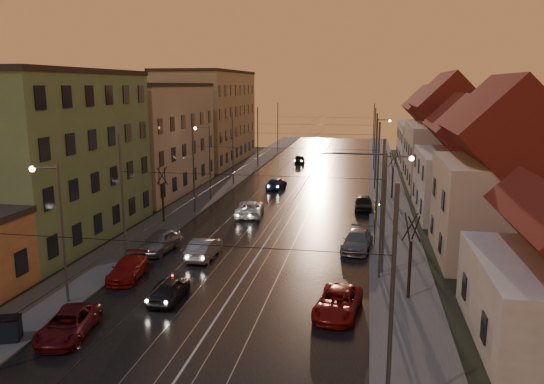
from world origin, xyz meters
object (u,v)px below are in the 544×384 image
Objects in this scene: driving_car_3 at (276,184)px; parked_left_2 at (128,269)px; street_lamp_0 at (57,220)px; parked_right_0 at (338,303)px; driving_car_2 at (250,209)px; parked_right_1 at (357,241)px; dumpster at (7,330)px; traffic_light_mast at (371,183)px; driving_car_1 at (204,248)px; street_lamp_3 at (379,143)px; driving_car_0 at (169,289)px; driving_car_4 at (300,159)px; parked_left_1 at (68,324)px; parked_right_2 at (363,203)px; parked_left_3 at (159,241)px; street_lamp_1 at (390,202)px; street_lamp_2 at (207,155)px.

driving_car_3 is 31.38m from parked_left_2.
parked_right_0 is at bearing 5.01° from street_lamp_0.
driving_car_2 is 1.18× the size of driving_car_3.
parked_right_1 is 24.12m from dumpster.
traffic_light_mast reaches higher than driving_car_1.
street_lamp_3 is at bearing -108.80° from driving_car_1.
driving_car_0 is at bearing 94.74° from driving_car_3.
driving_car_0 is 0.82× the size of parked_right_0.
driving_car_0 is at bearing 81.55° from driving_car_4.
parked_right_2 is (14.04, 29.71, 0.09)m from parked_left_1.
street_lamp_3 is 2.05× the size of driving_car_0.
street_lamp_3 reaches higher than parked_left_3.
driving_car_2 is at bearing 121.68° from parked_right_0.
parked_right_1 reaches higher than driving_car_0.
street_lamp_1 is 8.36m from parked_right_0.
parked_right_0 is 16.58m from dumpster.
street_lamp_0 is at bearing 68.36° from driving_car_2.
driving_car_1 is 26.32m from driving_car_3.
driving_car_4 is at bearing 83.75° from street_lamp_0.
parked_right_0 is (9.69, -0.21, -0.01)m from driving_car_0.
parked_left_3 is at bearing 85.51° from parked_left_1.
driving_car_2 is (5.98, -6.14, -4.16)m from street_lamp_2.
driving_car_0 reaches higher than parked_left_1.
parked_left_1 is 21.60m from parked_right_1.
dumpster reaches higher than parked_left_1.
street_lamp_0 is 1.00× the size of street_lamp_3.
street_lamp_1 reaches higher than driving_car_4.
parked_left_1 is 8.07m from parked_left_2.
street_lamp_2 is 33.06m from dumpster.
parked_left_2 is (-16.35, -39.55, -4.25)m from street_lamp_3.
parked_right_1 is at bearing 119.55° from driving_car_3.
street_lamp_1 is 1.00× the size of street_lamp_3.
driving_car_3 is (-12.07, 27.54, -4.25)m from street_lamp_1.
driving_car_0 is at bearing -113.74° from parked_right_2.
parked_right_0 is (9.98, -7.88, -0.06)m from driving_car_1.
driving_car_3 is 0.92× the size of parked_right_1.
driving_car_0 is 0.75× the size of driving_car_2.
driving_car_0 is 8.55m from dumpster.
parked_left_3 reaches higher than driving_car_3.
street_lamp_0 is 1.53× the size of driving_car_2.
dumpster is (-15.40, -6.15, 0.04)m from parked_right_0.
traffic_light_mast is at bearing -86.72° from parked_right_2.
parked_right_0 is (9.18, -55.61, -0.03)m from driving_car_4.
parked_right_2 is at bearing 57.02° from parked_left_1.
street_lamp_2 is at bearing 90.00° from street_lamp_0.
driving_car_1 is 0.97× the size of parked_left_3.
parked_left_1 is (-3.76, -60.55, -0.06)m from driving_car_4.
street_lamp_3 is at bearing 84.56° from parked_right_2.
parked_right_1 is (10.46, 11.53, 0.04)m from driving_car_0.
street_lamp_3 is 37.93m from parked_left_3.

